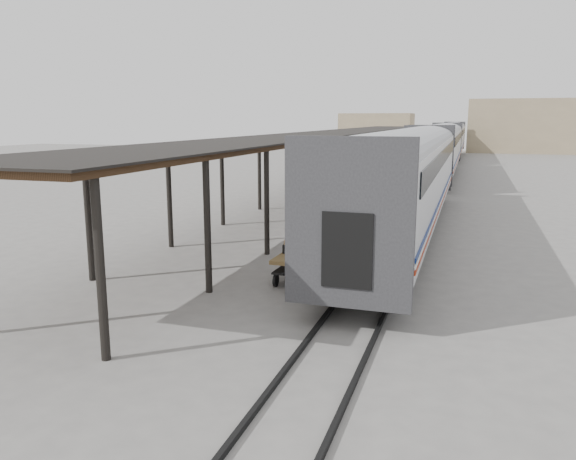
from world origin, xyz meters
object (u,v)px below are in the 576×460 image
(baggage_cart, at_px, (301,260))
(luggage_tug, at_px, (346,187))
(pedestrian, at_px, (312,204))
(porter, at_px, (303,227))

(baggage_cart, relative_size, luggage_tug, 1.45)
(luggage_tug, xyz_separation_m, pedestrian, (0.12, -8.71, 0.15))
(baggage_cart, xyz_separation_m, pedestrian, (-2.55, 10.45, 0.17))
(baggage_cart, bearing_deg, luggage_tug, 99.28)
(baggage_cart, height_order, luggage_tug, luggage_tug)
(pedestrian, bearing_deg, baggage_cart, 111.36)
(baggage_cart, relative_size, porter, 1.24)
(baggage_cart, xyz_separation_m, luggage_tug, (-2.67, 19.16, 0.02))
(baggage_cart, xyz_separation_m, porter, (0.25, -0.65, 1.19))
(baggage_cart, height_order, pedestrian, pedestrian)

